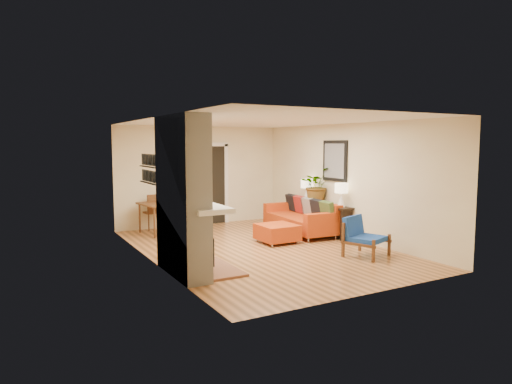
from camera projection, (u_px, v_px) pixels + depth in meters
room_shell at (231, 179)px, 11.83m from camera, size 6.50×6.50×6.50m
fireplace at (185, 199)px, 7.41m from camera, size 1.09×1.68×2.60m
sofa at (303, 217)px, 11.01m from camera, size 1.08×2.23×0.86m
ottoman at (277, 232)px, 9.92m from camera, size 0.79×0.79×0.40m
blue_chair at (362, 234)px, 8.75m from camera, size 0.93×0.92×0.76m
dining_table at (160, 209)px, 10.88m from camera, size 0.87×1.71×0.90m
console_table at (323, 210)px, 10.87m from camera, size 0.34×1.85×0.72m
lamp_near at (341, 192)px, 10.25m from camera, size 0.30×0.30×0.54m
lamp_far at (307, 187)px, 11.41m from camera, size 0.30×0.30×0.54m
houseplant at (316, 185)px, 11.04m from camera, size 0.96×0.91×0.85m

